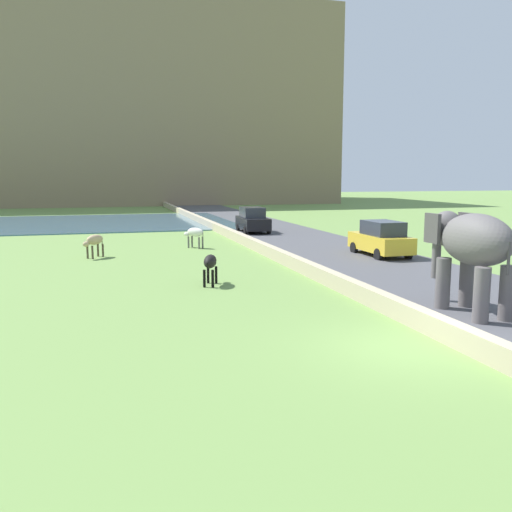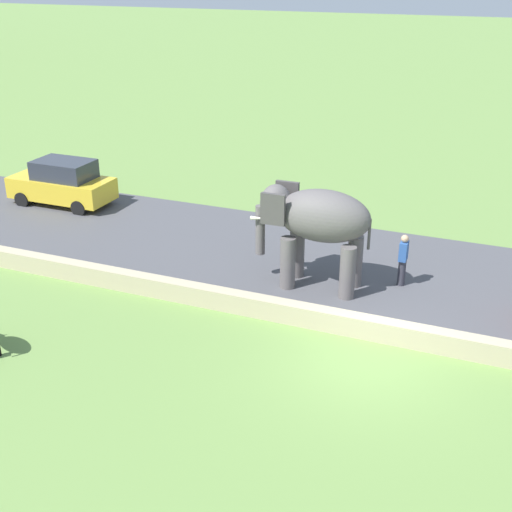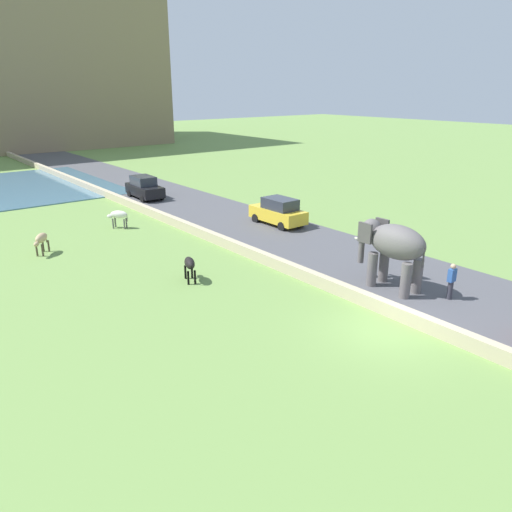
{
  "view_description": "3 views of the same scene",
  "coord_description": "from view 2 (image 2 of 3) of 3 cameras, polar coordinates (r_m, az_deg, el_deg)",
  "views": [
    {
      "loc": [
        -6.9,
        -11.27,
        4.08
      ],
      "look_at": [
        -1.85,
        6.67,
        1.34
      ],
      "focal_mm": 38.95,
      "sensor_mm": 36.0,
      "label": 1
    },
    {
      "loc": [
        -13.6,
        -2.77,
        8.8
      ],
      "look_at": [
        1.83,
        3.55,
        1.44
      ],
      "focal_mm": 47.33,
      "sensor_mm": 36.0,
      "label": 2
    },
    {
      "loc": [
        -13.84,
        -9.76,
        8.53
      ],
      "look_at": [
        -1.41,
        5.85,
        1.65
      ],
      "focal_mm": 34.41,
      "sensor_mm": 36.0,
      "label": 3
    }
  ],
  "objects": [
    {
      "name": "ground_plane",
      "position": [
        16.43,
        9.17,
        -8.89
      ],
      "size": [
        220.0,
        220.0,
        0.0
      ],
      "primitive_type": "plane",
      "color": "#6B8E47"
    },
    {
      "name": "elephant",
      "position": [
        19.03,
        5.04,
        2.92
      ],
      "size": [
        1.42,
        3.47,
        2.99
      ],
      "color": "#605B5B",
      "rests_on": "ground"
    },
    {
      "name": "person_beside_elephant",
      "position": [
        19.86,
        12.31,
        -0.28
      ],
      "size": [
        0.36,
        0.22,
        1.63
      ],
      "color": "#33333D",
      "rests_on": "ground"
    },
    {
      "name": "car_yellow",
      "position": [
        27.12,
        -16.04,
        5.95
      ],
      "size": [
        1.81,
        4.01,
        1.8
      ],
      "color": "gold",
      "rests_on": "ground"
    }
  ]
}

